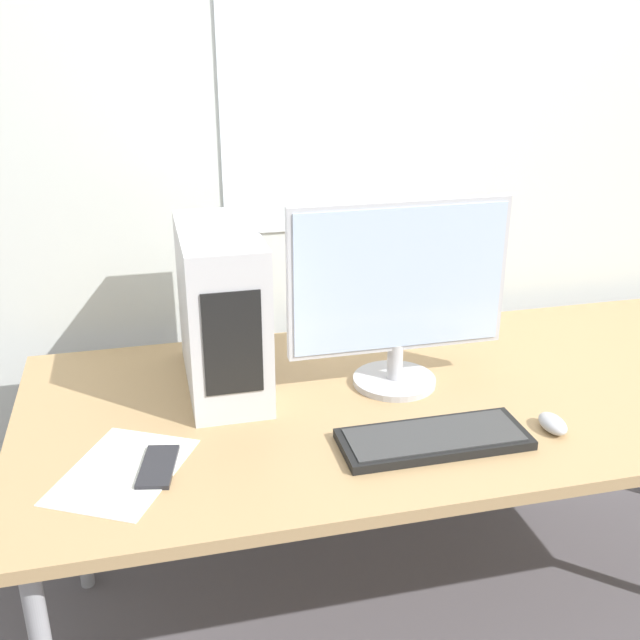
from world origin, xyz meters
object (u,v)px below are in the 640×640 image
object	(u,v)px
monitor_main	(398,290)
cell_phone	(158,467)
pc_tower	(221,309)
keyboard	(434,439)
mouse	(553,424)

from	to	relation	value
monitor_main	cell_phone	bearing A→B (deg)	-157.26
pc_tower	keyboard	size ratio (longest dim) A/B	1.04
mouse	cell_phone	size ratio (longest dim) A/B	0.55
pc_tower	monitor_main	bearing A→B (deg)	-14.19
mouse	cell_phone	distance (m)	0.86
pc_tower	cell_phone	size ratio (longest dim) A/B	2.63
monitor_main	keyboard	distance (m)	0.37
keyboard	cell_phone	bearing A→B (deg)	175.97
pc_tower	monitor_main	xyz separation A→B (m)	(0.41, -0.10, 0.05)
keyboard	mouse	xyz separation A→B (m)	(0.28, -0.01, 0.01)
keyboard	mouse	world-z (taller)	mouse
cell_phone	pc_tower	bearing A→B (deg)	74.71
pc_tower	keyboard	distance (m)	0.59
keyboard	pc_tower	bearing A→B (deg)	135.61
pc_tower	mouse	xyz separation A→B (m)	(0.68, -0.40, -0.18)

